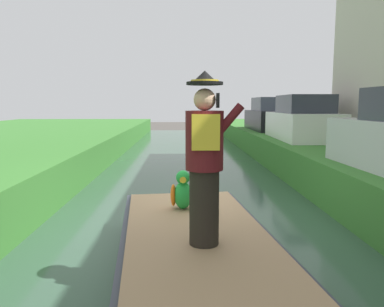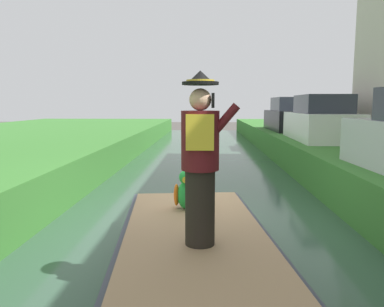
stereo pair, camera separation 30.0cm
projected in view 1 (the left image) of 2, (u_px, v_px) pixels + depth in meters
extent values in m
plane|color=#4C4742|center=(192.00, 232.00, 6.46)|extent=(80.00, 80.00, 0.00)
cube|color=#33513D|center=(192.00, 229.00, 6.45)|extent=(5.31, 48.00, 0.10)
cube|color=#333842|center=(197.00, 257.00, 4.47)|extent=(2.22, 4.36, 0.56)
cube|color=#997A56|center=(197.00, 233.00, 4.43)|extent=(2.04, 4.01, 0.05)
cylinder|color=black|center=(204.00, 207.00, 3.97)|extent=(0.32, 0.32, 0.82)
cylinder|color=#561419|center=(204.00, 140.00, 3.88)|extent=(0.40, 0.40, 0.62)
cube|color=gold|center=(206.00, 132.00, 3.68)|extent=(0.28, 0.06, 0.36)
sphere|color=#DBA884|center=(205.00, 100.00, 3.82)|extent=(0.23, 0.23, 0.23)
cylinder|color=black|center=(205.00, 83.00, 3.80)|extent=(0.38, 0.38, 0.03)
cone|color=black|center=(205.00, 76.00, 3.79)|extent=(0.26, 0.26, 0.12)
cylinder|color=gold|center=(205.00, 81.00, 3.80)|extent=(0.29, 0.29, 0.02)
cylinder|color=#561419|center=(226.00, 123.00, 3.82)|extent=(0.38, 0.09, 0.43)
cube|color=black|center=(218.00, 100.00, 3.77)|extent=(0.03, 0.08, 0.15)
ellipsoid|color=green|center=(183.00, 195.00, 5.36)|extent=(0.26, 0.32, 0.40)
sphere|color=green|center=(183.00, 177.00, 5.28)|extent=(0.20, 0.20, 0.20)
cone|color=yellow|center=(183.00, 179.00, 5.18)|extent=(0.09, 0.09, 0.09)
ellipsoid|color=orange|center=(173.00, 195.00, 5.35)|extent=(0.08, 0.20, 0.32)
ellipsoid|color=orange|center=(193.00, 195.00, 5.36)|extent=(0.08, 0.20, 0.32)
cube|color=white|center=(301.00, 126.00, 12.75)|extent=(1.81, 4.05, 0.90)
cube|color=#2D333D|center=(304.00, 104.00, 12.45)|extent=(1.51, 2.24, 0.60)
cube|color=black|center=(270.00, 120.00, 17.30)|extent=(1.71, 4.01, 0.90)
cube|color=#2D333D|center=(271.00, 104.00, 17.00)|extent=(1.45, 2.20, 0.60)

